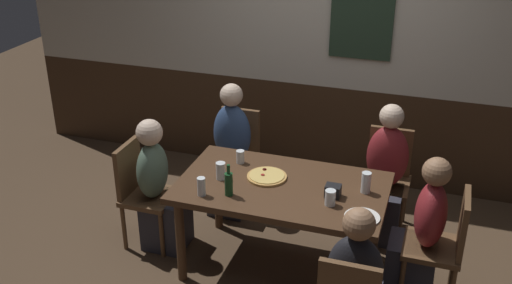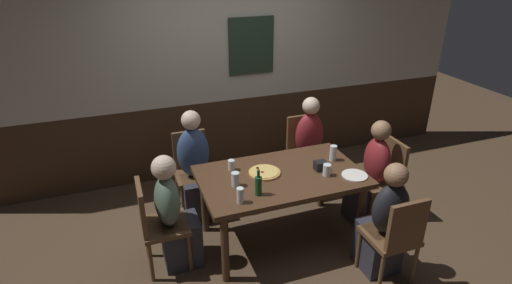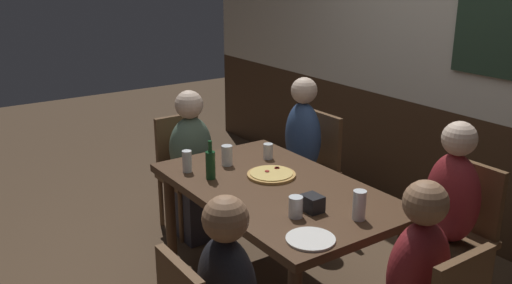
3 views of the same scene
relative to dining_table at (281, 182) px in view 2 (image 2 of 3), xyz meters
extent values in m
plane|color=#4C3826|center=(0.00, 0.00, -0.66)|extent=(12.00, 12.00, 0.00)
cube|color=#3D2819|center=(0.00, 1.65, -0.18)|extent=(6.40, 0.10, 0.95)
cube|color=beige|center=(0.00, 1.65, 1.12)|extent=(6.40, 0.10, 1.65)
cube|color=#233828|center=(0.26, 1.58, 0.95)|extent=(0.56, 0.03, 0.68)
cube|color=#472D1C|center=(0.00, 0.00, 0.06)|extent=(1.54, 0.92, 0.05)
cylinder|color=#472D1C|center=(-0.67, -0.38, -0.31)|extent=(0.07, 0.07, 0.69)
cylinder|color=#472D1C|center=(0.67, -0.38, -0.31)|extent=(0.07, 0.07, 0.69)
cylinder|color=#472D1C|center=(-0.67, 0.38, -0.31)|extent=(0.07, 0.07, 0.69)
cylinder|color=#472D1C|center=(0.67, 0.38, -0.31)|extent=(0.07, 0.07, 0.69)
cube|color=brown|center=(0.68, -0.80, -0.23)|extent=(0.40, 0.40, 0.04)
cube|color=brown|center=(0.68, -0.98, 0.01)|extent=(0.36, 0.04, 0.43)
cylinder|color=brown|center=(0.51, -0.63, -0.45)|extent=(0.04, 0.04, 0.41)
cylinder|color=brown|center=(0.85, -0.63, -0.45)|extent=(0.04, 0.04, 0.41)
cylinder|color=brown|center=(0.51, -0.97, -0.45)|extent=(0.04, 0.04, 0.41)
cylinder|color=brown|center=(0.85, -0.97, -0.45)|extent=(0.04, 0.04, 0.41)
cube|color=brown|center=(1.11, 0.00, -0.23)|extent=(0.40, 0.40, 0.04)
cube|color=brown|center=(1.29, 0.00, 0.01)|extent=(0.04, 0.36, 0.43)
cylinder|color=brown|center=(0.94, -0.17, -0.45)|extent=(0.04, 0.04, 0.41)
cylinder|color=brown|center=(0.94, 0.17, -0.45)|extent=(0.04, 0.04, 0.41)
cylinder|color=brown|center=(1.28, -0.17, -0.45)|extent=(0.04, 0.04, 0.41)
cylinder|color=brown|center=(1.28, 0.17, -0.45)|extent=(0.04, 0.04, 0.41)
cube|color=brown|center=(0.68, 0.80, -0.23)|extent=(0.40, 0.40, 0.04)
cube|color=brown|center=(0.68, 0.98, 0.01)|extent=(0.36, 0.04, 0.43)
cylinder|color=brown|center=(0.85, 0.63, -0.45)|extent=(0.04, 0.04, 0.41)
cylinder|color=brown|center=(0.51, 0.63, -0.45)|extent=(0.04, 0.04, 0.41)
cylinder|color=brown|center=(0.85, 0.97, -0.45)|extent=(0.04, 0.04, 0.41)
cylinder|color=brown|center=(0.51, 0.97, -0.45)|extent=(0.04, 0.04, 0.41)
cube|color=brown|center=(-0.68, 0.80, -0.23)|extent=(0.40, 0.40, 0.04)
cube|color=brown|center=(-0.68, 0.98, 0.01)|extent=(0.36, 0.04, 0.43)
cylinder|color=brown|center=(-0.51, 0.63, -0.45)|extent=(0.04, 0.04, 0.41)
cylinder|color=brown|center=(-0.85, 0.63, -0.45)|extent=(0.04, 0.04, 0.41)
cylinder|color=brown|center=(-0.51, 0.97, -0.45)|extent=(0.04, 0.04, 0.41)
cylinder|color=brown|center=(-0.85, 0.97, -0.45)|extent=(0.04, 0.04, 0.41)
cube|color=brown|center=(-1.11, 0.00, -0.23)|extent=(0.40, 0.40, 0.04)
cube|color=brown|center=(-1.29, 0.00, 0.01)|extent=(0.04, 0.36, 0.43)
cylinder|color=brown|center=(-0.94, 0.17, -0.45)|extent=(0.04, 0.04, 0.41)
cylinder|color=brown|center=(-0.94, -0.17, -0.45)|extent=(0.04, 0.04, 0.41)
cylinder|color=brown|center=(-1.28, 0.17, -0.45)|extent=(0.04, 0.04, 0.41)
cylinder|color=brown|center=(-1.28, -0.17, -0.45)|extent=(0.04, 0.04, 0.41)
cube|color=#2D2D38|center=(0.68, -0.67, -0.43)|extent=(0.32, 0.34, 0.45)
ellipsoid|color=black|center=(0.68, -0.76, 0.03)|extent=(0.34, 0.22, 0.47)
sphere|color=#936B4C|center=(0.68, -0.76, 0.35)|extent=(0.20, 0.20, 0.20)
cube|color=#2D2D38|center=(0.98, 0.00, -0.43)|extent=(0.34, 0.32, 0.45)
ellipsoid|color=maroon|center=(1.07, 0.00, 0.04)|extent=(0.22, 0.34, 0.49)
sphere|color=#936B4C|center=(1.07, 0.00, 0.38)|extent=(0.20, 0.20, 0.20)
cube|color=#2D2D38|center=(0.68, 0.67, -0.43)|extent=(0.32, 0.34, 0.45)
ellipsoid|color=maroon|center=(0.68, 0.76, 0.06)|extent=(0.34, 0.22, 0.54)
sphere|color=beige|center=(0.68, 0.76, 0.42)|extent=(0.20, 0.20, 0.20)
cube|color=#2D2D38|center=(-0.68, 0.67, -0.43)|extent=(0.32, 0.34, 0.45)
ellipsoid|color=#334C7A|center=(-0.68, 0.76, 0.07)|extent=(0.34, 0.22, 0.55)
sphere|color=beige|center=(-0.68, 0.76, 0.44)|extent=(0.20, 0.20, 0.20)
cube|color=#2D2D38|center=(-0.98, 0.00, -0.43)|extent=(0.34, 0.32, 0.45)
ellipsoid|color=#56705B|center=(-1.07, 0.00, 0.03)|extent=(0.22, 0.34, 0.47)
sphere|color=beige|center=(-1.07, 0.00, 0.36)|extent=(0.21, 0.21, 0.21)
cylinder|color=tan|center=(-0.14, 0.07, 0.09)|extent=(0.30, 0.30, 0.02)
cylinder|color=#DBB760|center=(-0.14, 0.07, 0.11)|extent=(0.27, 0.27, 0.01)
cylinder|color=maroon|center=(-0.18, 0.14, 0.11)|extent=(0.03, 0.03, 0.00)
cylinder|color=maroon|center=(-0.18, 0.15, 0.11)|extent=(0.03, 0.03, 0.00)
cylinder|color=maroon|center=(-0.17, 0.06, 0.11)|extent=(0.03, 0.03, 0.00)
cylinder|color=silver|center=(0.39, -0.16, 0.14)|extent=(0.08, 0.08, 0.11)
cylinder|color=gold|center=(0.39, -0.16, 0.13)|extent=(0.07, 0.07, 0.09)
cylinder|color=silver|center=(-0.46, -0.05, 0.15)|extent=(0.07, 0.07, 0.13)
cylinder|color=#B26623|center=(-0.46, -0.05, 0.12)|extent=(0.06, 0.06, 0.07)
cylinder|color=silver|center=(-0.51, -0.32, 0.15)|extent=(0.06, 0.06, 0.14)
cylinder|color=#C6842D|center=(-0.51, -0.32, 0.12)|extent=(0.05, 0.05, 0.07)
cylinder|color=silver|center=(0.60, 0.09, 0.16)|extent=(0.07, 0.07, 0.16)
cylinder|color=#C6842D|center=(0.60, 0.09, 0.13)|extent=(0.06, 0.06, 0.09)
cylinder|color=silver|center=(-0.41, 0.24, 0.14)|extent=(0.06, 0.06, 0.10)
cylinder|color=gold|center=(-0.41, 0.24, 0.11)|extent=(0.06, 0.06, 0.04)
cylinder|color=#194723|center=(-0.32, -0.26, 0.17)|extent=(0.06, 0.06, 0.17)
cylinder|color=#194723|center=(-0.32, -0.26, 0.29)|extent=(0.03, 0.03, 0.07)
cylinder|color=white|center=(0.63, -0.26, 0.09)|extent=(0.24, 0.24, 0.01)
cube|color=black|center=(0.39, -0.04, 0.13)|extent=(0.11, 0.09, 0.09)
camera|label=1|loc=(1.03, -3.72, 2.27)|focal=42.04mm
camera|label=2|loc=(-1.37, -3.08, 2.01)|focal=28.83mm
camera|label=3|loc=(2.44, -1.82, 1.36)|focal=38.83mm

